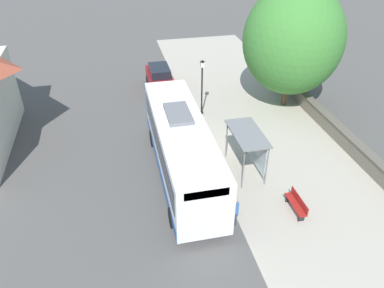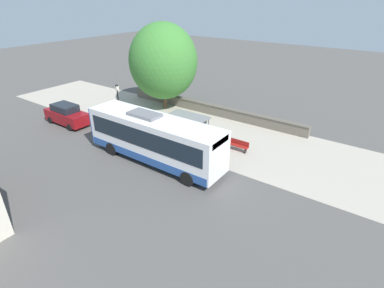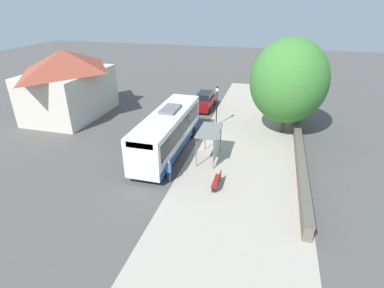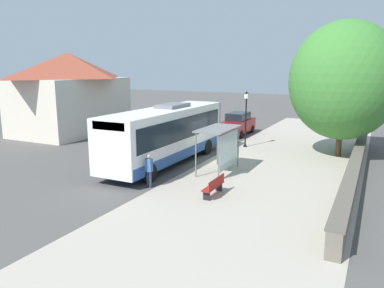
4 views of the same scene
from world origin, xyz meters
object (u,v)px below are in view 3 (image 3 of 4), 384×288
at_px(bench, 217,181).
at_px(bus, 168,131).
at_px(bus_shelter, 211,135).
at_px(street_lamp_near, 217,103).
at_px(shade_tree, 289,81).
at_px(pedestrian, 169,170).
at_px(parked_car_behind_bus, 205,101).

bearing_deg(bench, bus, -40.20).
bearing_deg(bus_shelter, street_lamp_near, -82.45).
bearing_deg(shade_tree, pedestrian, 55.96).
height_order(bus_shelter, pedestrian, bus_shelter).
height_order(shade_tree, parked_car_behind_bus, shade_tree).
bearing_deg(parked_car_behind_bus, pedestrian, 94.09).
relative_size(bus_shelter, pedestrian, 1.94).
bearing_deg(bus, bench, 139.80).
bearing_deg(parked_car_behind_bus, bench, 106.01).
height_order(bus, pedestrian, bus).
distance_m(bus_shelter, street_lamp_near, 7.12).
xyz_separation_m(pedestrian, parked_car_behind_bus, (1.13, -15.79, -0.05)).
distance_m(shade_tree, parked_car_behind_bus, 10.61).
height_order(pedestrian, parked_car_behind_bus, parked_car_behind_bus).
xyz_separation_m(bus, bus_shelter, (-3.69, 0.41, 0.22)).
distance_m(bus_shelter, shade_tree, 9.44).
relative_size(bus_shelter, street_lamp_near, 0.80).
bearing_deg(pedestrian, bus, -70.17).
relative_size(bus_shelter, shade_tree, 0.37).
bearing_deg(shade_tree, street_lamp_near, 1.02).
xyz_separation_m(bus_shelter, shade_tree, (-5.46, -7.16, 2.84)).
distance_m(bus_shelter, parked_car_behind_bus, 12.25).
bearing_deg(shade_tree, parked_car_behind_bus, -27.95).
distance_m(street_lamp_near, shade_tree, 6.87).
distance_m(street_lamp_near, parked_car_behind_bus, 5.45).
xyz_separation_m(shade_tree, parked_car_behind_bus, (8.69, -4.61, -3.98)).
distance_m(pedestrian, street_lamp_near, 11.22).
xyz_separation_m(bus, pedestrian, (-1.60, 4.44, -0.86)).
relative_size(pedestrian, parked_car_behind_bus, 0.36).
xyz_separation_m(bench, street_lamp_near, (2.16, -10.79, 1.93)).
height_order(street_lamp_near, parked_car_behind_bus, street_lamp_near).
relative_size(shade_tree, parked_car_behind_bus, 1.87).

